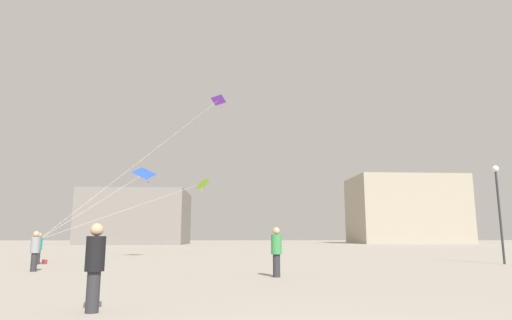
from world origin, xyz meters
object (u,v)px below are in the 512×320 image
(person_in_grey, at_px, (35,249))
(kite_lime_diamond, at_px, (201,184))
(kite_cobalt_delta, at_px, (143,174))
(building_left_hall, at_px, (138,218))
(person_in_teal, at_px, (38,247))
(person_in_green, at_px, (276,250))
(handbag_beside_flyer, at_px, (45,262))
(building_centre_hall, at_px, (406,210))
(person_in_black, at_px, (95,263))
(lamppost_east, at_px, (498,198))
(kite_violet_delta, at_px, (215,103))

(person_in_grey, height_order, kite_lime_diamond, kite_lime_diamond)
(kite_cobalt_delta, xyz_separation_m, building_left_hall, (-11.31, 51.84, -0.91))
(kite_cobalt_delta, distance_m, building_left_hall, 53.06)
(person_in_teal, distance_m, person_in_green, 14.49)
(building_left_hall, bearing_deg, handbag_beside_flyer, -82.61)
(person_in_grey, xyz_separation_m, building_centre_hall, (44.87, 69.49, 5.94))
(person_in_black, relative_size, lamppost_east, 0.33)
(person_in_grey, bearing_deg, person_in_teal, -52.76)
(person_in_grey, xyz_separation_m, person_in_black, (5.68, -10.32, 0.03))
(kite_violet_delta, xyz_separation_m, lamppost_east, (16.49, -19.30, -11.30))
(kite_lime_diamond, xyz_separation_m, building_left_hall, (-15.12, 47.96, -0.73))
(person_in_black, height_order, building_centre_hall, building_centre_hall)
(person_in_teal, xyz_separation_m, person_in_grey, (1.97, -4.92, 0.02))
(person_in_black, xyz_separation_m, kite_cobalt_delta, (-3.49, 21.35, 4.82))
(person_in_teal, bearing_deg, kite_cobalt_delta, 115.24)
(lamppost_east, relative_size, handbag_beside_flyer, 16.82)
(building_centre_hall, xyz_separation_m, lamppost_east, (-21.75, -65.86, -3.30))
(kite_lime_diamond, distance_m, building_left_hall, 50.29)
(person_in_black, height_order, kite_cobalt_delta, kite_cobalt_delta)
(person_in_green, bearing_deg, building_left_hall, -22.03)
(kite_violet_delta, bearing_deg, kite_lime_diamond, -94.54)
(person_in_green, relative_size, building_left_hall, 0.10)
(person_in_teal, xyz_separation_m, person_in_green, (12.06, -8.02, 0.08))
(kite_cobalt_delta, xyz_separation_m, lamppost_east, (20.94, -7.39, -2.21))
(kite_violet_delta, xyz_separation_m, handbag_beside_flyer, (-8.26, -17.92, -14.75))
(person_in_green, distance_m, building_centre_hall, 80.71)
(person_in_grey, bearing_deg, building_centre_hall, -107.47)
(person_in_teal, distance_m, lamppost_east, 25.27)
(person_in_grey, height_order, building_left_hall, building_left_hall)
(kite_lime_diamond, relative_size, building_centre_hall, 0.49)
(person_in_grey, distance_m, building_left_hall, 63.64)
(person_in_teal, distance_m, handbag_beside_flyer, 0.88)
(kite_cobalt_delta, distance_m, lamppost_east, 22.31)
(person_in_black, height_order, handbag_beside_flyer, person_in_black)
(person_in_teal, distance_m, kite_violet_delta, 24.36)
(kite_lime_diamond, bearing_deg, person_in_green, -77.19)
(person_in_grey, bearing_deg, kite_violet_delta, -90.75)
(person_in_teal, relative_size, person_in_grey, 0.98)
(kite_violet_delta, bearing_deg, lamppost_east, -49.50)
(person_in_grey, bearing_deg, person_in_black, 134.19)
(person_in_grey, relative_size, lamppost_east, 0.32)
(person_in_grey, xyz_separation_m, handbag_beside_flyer, (-1.62, 5.02, -0.81))
(building_centre_hall, bearing_deg, person_in_green, -115.60)
(person_in_black, relative_size, kite_cobalt_delta, 0.26)
(person_in_teal, relative_size, person_in_green, 0.92)
(kite_lime_diamond, height_order, kite_violet_delta, kite_violet_delta)
(person_in_teal, bearing_deg, kite_violet_delta, 123.96)
(kite_cobalt_delta, distance_m, building_centre_hall, 72.39)
(person_in_grey, bearing_deg, kite_lime_diamond, -96.54)
(kite_violet_delta, distance_m, building_centre_hall, 60.77)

